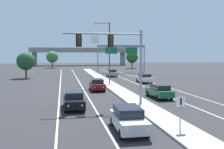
{
  "coord_description": "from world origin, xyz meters",
  "views": [
    {
      "loc": [
        -7.56,
        -9.23,
        5.07
      ],
      "look_at": [
        -3.2,
        13.14,
        3.2
      ],
      "focal_mm": 40.69,
      "sensor_mm": 36.0,
      "label": 1
    }
  ],
  "objects_px": {
    "tree_far_right_b": "(132,57)",
    "tree_far_left_a": "(26,61)",
    "car_receding_white": "(144,78)",
    "highway_sign_gantry": "(121,50)",
    "street_lamp_median": "(108,49)",
    "overhead_signal_mast": "(117,51)",
    "car_oncoming_black": "(74,100)",
    "median_sign_post": "(181,108)",
    "car_oncoming_darkred": "(97,84)",
    "car_receding_tan": "(112,73)",
    "car_oncoming_silver": "(128,119)",
    "tree_far_left_c": "(52,57)",
    "car_receding_green": "(159,91)"
  },
  "relations": [
    {
      "from": "tree_far_right_b",
      "to": "tree_far_left_a",
      "type": "height_order",
      "value": "tree_far_right_b"
    },
    {
      "from": "car_receding_white",
      "to": "highway_sign_gantry",
      "type": "height_order",
      "value": "highway_sign_gantry"
    },
    {
      "from": "street_lamp_median",
      "to": "car_receding_white",
      "type": "xyz_separation_m",
      "value": [
        6.8,
        1.85,
        -4.97
      ]
    },
    {
      "from": "overhead_signal_mast",
      "to": "tree_far_left_a",
      "type": "height_order",
      "value": "overhead_signal_mast"
    },
    {
      "from": "car_oncoming_black",
      "to": "tree_far_left_a",
      "type": "distance_m",
      "value": 32.71
    },
    {
      "from": "overhead_signal_mast",
      "to": "street_lamp_median",
      "type": "xyz_separation_m",
      "value": [
        2.16,
        16.68,
        0.45
      ]
    },
    {
      "from": "tree_far_left_a",
      "to": "tree_far_right_b",
      "type": "bearing_deg",
      "value": 44.05
    },
    {
      "from": "median_sign_post",
      "to": "car_oncoming_darkred",
      "type": "height_order",
      "value": "median_sign_post"
    },
    {
      "from": "tree_far_left_a",
      "to": "median_sign_post",
      "type": "bearing_deg",
      "value": -69.55
    },
    {
      "from": "highway_sign_gantry",
      "to": "tree_far_left_a",
      "type": "relative_size",
      "value": 2.46
    },
    {
      "from": "highway_sign_gantry",
      "to": "car_receding_white",
      "type": "bearing_deg",
      "value": -93.92
    },
    {
      "from": "car_receding_white",
      "to": "car_receding_tan",
      "type": "xyz_separation_m",
      "value": [
        -3.29,
        12.96,
        0.0
      ]
    },
    {
      "from": "car_oncoming_silver",
      "to": "car_oncoming_darkred",
      "type": "xyz_separation_m",
      "value": [
        0.47,
        18.8,
        0.0
      ]
    },
    {
      "from": "car_receding_white",
      "to": "tree_far_left_c",
      "type": "xyz_separation_m",
      "value": [
        -17.65,
        50.54,
        3.08
      ]
    },
    {
      "from": "tree_far_left_a",
      "to": "street_lamp_median",
      "type": "bearing_deg",
      "value": -44.41
    },
    {
      "from": "car_oncoming_black",
      "to": "car_receding_white",
      "type": "height_order",
      "value": "same"
    },
    {
      "from": "highway_sign_gantry",
      "to": "car_receding_green",
      "type": "bearing_deg",
      "value": -96.99
    },
    {
      "from": "car_oncoming_darkred",
      "to": "overhead_signal_mast",
      "type": "bearing_deg",
      "value": -87.67
    },
    {
      "from": "car_receding_green",
      "to": "tree_far_right_b",
      "type": "distance_m",
      "value": 59.34
    },
    {
      "from": "car_receding_white",
      "to": "tree_far_left_c",
      "type": "bearing_deg",
      "value": 109.25
    },
    {
      "from": "overhead_signal_mast",
      "to": "car_receding_tan",
      "type": "height_order",
      "value": "overhead_signal_mast"
    },
    {
      "from": "car_oncoming_silver",
      "to": "car_receding_green",
      "type": "height_order",
      "value": "same"
    },
    {
      "from": "car_receding_green",
      "to": "car_receding_white",
      "type": "relative_size",
      "value": 1.0
    },
    {
      "from": "car_receding_green",
      "to": "car_oncoming_darkred",
      "type": "bearing_deg",
      "value": 129.83
    },
    {
      "from": "overhead_signal_mast",
      "to": "car_oncoming_black",
      "type": "relative_size",
      "value": 1.71
    },
    {
      "from": "car_receding_green",
      "to": "car_receding_tan",
      "type": "relative_size",
      "value": 1.0
    },
    {
      "from": "median_sign_post",
      "to": "car_receding_white",
      "type": "bearing_deg",
      "value": 76.4
    },
    {
      "from": "street_lamp_median",
      "to": "car_oncoming_darkred",
      "type": "height_order",
      "value": "street_lamp_median"
    },
    {
      "from": "car_oncoming_darkred",
      "to": "tree_far_right_b",
      "type": "bearing_deg",
      "value": 69.32
    },
    {
      "from": "street_lamp_median",
      "to": "highway_sign_gantry",
      "type": "xyz_separation_m",
      "value": [
        8.51,
        26.9,
        0.37
      ]
    },
    {
      "from": "car_receding_green",
      "to": "median_sign_post",
      "type": "bearing_deg",
      "value": -105.55
    },
    {
      "from": "car_oncoming_darkred",
      "to": "tree_far_right_b",
      "type": "height_order",
      "value": "tree_far_right_b"
    },
    {
      "from": "street_lamp_median",
      "to": "car_oncoming_silver",
      "type": "distance_m",
      "value": 25.35
    },
    {
      "from": "car_receding_green",
      "to": "car_receding_white",
      "type": "height_order",
      "value": "same"
    },
    {
      "from": "car_receding_tan",
      "to": "tree_far_left_c",
      "type": "bearing_deg",
      "value": 110.92
    },
    {
      "from": "tree_far_right_b",
      "to": "tree_far_left_a",
      "type": "distance_m",
      "value": 43.35
    },
    {
      "from": "car_oncoming_silver",
      "to": "highway_sign_gantry",
      "type": "distance_m",
      "value": 53.12
    },
    {
      "from": "tree_far_left_c",
      "to": "tree_far_right_b",
      "type": "bearing_deg",
      "value": -15.99
    },
    {
      "from": "highway_sign_gantry",
      "to": "median_sign_post",
      "type": "bearing_deg",
      "value": -99.04
    },
    {
      "from": "street_lamp_median",
      "to": "tree_far_left_a",
      "type": "relative_size",
      "value": 1.85
    },
    {
      "from": "median_sign_post",
      "to": "highway_sign_gantry",
      "type": "distance_m",
      "value": 53.3
    },
    {
      "from": "overhead_signal_mast",
      "to": "tree_far_left_c",
      "type": "height_order",
      "value": "overhead_signal_mast"
    },
    {
      "from": "tree_far_right_b",
      "to": "car_oncoming_black",
      "type": "bearing_deg",
      "value": -110.24
    },
    {
      "from": "car_oncoming_darkred",
      "to": "car_oncoming_silver",
      "type": "bearing_deg",
      "value": -91.42
    },
    {
      "from": "highway_sign_gantry",
      "to": "tree_far_left_a",
      "type": "height_order",
      "value": "highway_sign_gantry"
    },
    {
      "from": "overhead_signal_mast",
      "to": "car_oncoming_silver",
      "type": "bearing_deg",
      "value": -96.47
    },
    {
      "from": "car_oncoming_silver",
      "to": "car_oncoming_black",
      "type": "distance_m",
      "value": 8.26
    },
    {
      "from": "car_receding_tan",
      "to": "tree_far_left_a",
      "type": "relative_size",
      "value": 0.83
    },
    {
      "from": "overhead_signal_mast",
      "to": "car_receding_white",
      "type": "distance_m",
      "value": 21.07
    },
    {
      "from": "car_oncoming_darkred",
      "to": "car_receding_tan",
      "type": "distance_m",
      "value": 21.55
    }
  ]
}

